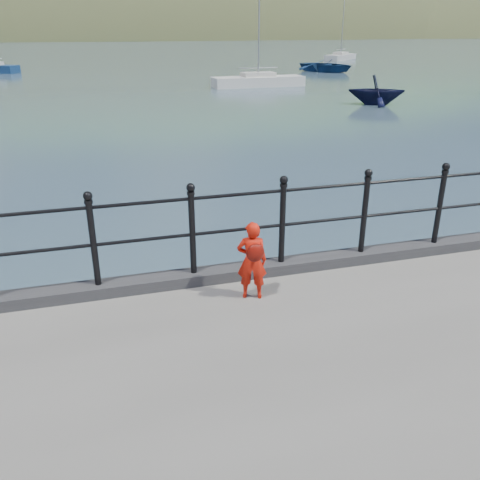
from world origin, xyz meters
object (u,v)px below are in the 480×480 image
object	(u,v)px
child	(252,260)
sailboat_far	(340,57)
sailboat_near	(258,82)
launch_navy	(377,90)
launch_blue	(327,66)
railing	(238,219)

from	to	relation	value
child	sailboat_far	world-z (taller)	sailboat_far
child	sailboat_near	distance (m)	33.01
sailboat_far	sailboat_near	distance (m)	33.20
launch_navy	sailboat_near	xyz separation A→B (m)	(-3.48, 10.62, -0.46)
launch_blue	launch_navy	world-z (taller)	launch_navy
launch_blue	launch_navy	size ratio (longest dim) A/B	1.81
sailboat_far	child	bearing A→B (deg)	-159.78
child	sailboat_near	xyz separation A→B (m)	(10.22, 31.37, -1.16)
child	launch_blue	size ratio (longest dim) A/B	0.18
sailboat_far	launch_navy	bearing A→B (deg)	-156.06
child	launch_blue	world-z (taller)	child
railing	child	distance (m)	0.66
child	sailboat_far	xyz separation A→B (m)	(29.99, 58.03, -1.16)
railing	launch_navy	bearing A→B (deg)	55.80
launch_navy	sailboat_far	world-z (taller)	sailboat_far
launch_blue	sailboat_far	distance (m)	18.82
child	sailboat_near	bearing A→B (deg)	-90.70
child	launch_blue	bearing A→B (deg)	-98.79
sailboat_far	sailboat_near	bearing A→B (deg)	-169.02
child	sailboat_far	distance (m)	65.33
launch_navy	sailboat_near	bearing A→B (deg)	41.55
sailboat_far	sailboat_near	world-z (taller)	sailboat_far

